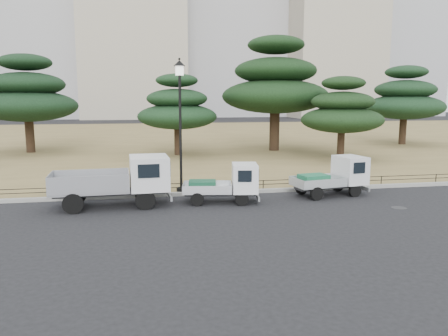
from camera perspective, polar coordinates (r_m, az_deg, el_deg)
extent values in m
plane|color=black|center=(17.44, 1.20, -5.24)|extent=(220.00, 220.00, 0.00)
cube|color=olive|center=(47.46, -6.30, 3.89)|extent=(120.00, 56.00, 0.15)
cube|color=gray|center=(19.90, -0.31, -3.20)|extent=(120.00, 0.25, 0.16)
cylinder|color=black|center=(17.35, -10.22, -4.13)|extent=(0.79, 0.20, 0.78)
cylinder|color=black|center=(19.00, -10.53, -2.99)|extent=(0.79, 0.20, 0.78)
cylinder|color=black|center=(17.42, -19.13, -4.45)|extent=(0.79, 0.20, 0.78)
cylinder|color=black|center=(19.06, -18.66, -3.28)|extent=(0.79, 0.20, 0.78)
cube|color=#2D2D30|center=(18.11, -14.55, -3.06)|extent=(4.40, 1.16, 0.14)
cube|color=gray|center=(18.06, -17.08, -1.75)|extent=(3.11, 1.87, 0.76)
cube|color=silver|center=(18.01, -9.75, -0.58)|extent=(1.61, 1.93, 1.34)
cylinder|color=black|center=(17.75, 2.37, -4.09)|extent=(0.56, 0.23, 0.54)
cylinder|color=black|center=(18.90, 2.11, -3.28)|extent=(0.56, 0.23, 0.54)
cylinder|color=black|center=(17.71, -3.52, -4.13)|extent=(0.56, 0.23, 0.54)
cylinder|color=black|center=(18.86, -3.41, -3.31)|extent=(0.56, 0.23, 0.54)
cube|color=#2D2D30|center=(18.25, -0.52, -3.30)|extent=(3.00, 1.11, 0.13)
cube|color=silver|center=(18.20, -2.21, -2.56)|extent=(2.18, 1.53, 0.36)
cube|color=silver|center=(18.18, 2.73, -1.28)|extent=(1.21, 1.48, 1.17)
cube|color=#164D32|center=(18.19, -2.84, -2.28)|extent=(1.22, 0.96, 0.40)
cylinder|color=black|center=(20.15, 16.72, -2.82)|extent=(0.60, 0.25, 0.58)
cylinder|color=black|center=(21.16, 14.66, -2.18)|extent=(0.60, 0.25, 0.58)
cylinder|color=black|center=(19.07, 12.03, -3.30)|extent=(0.60, 0.25, 0.58)
cylinder|color=black|center=(20.13, 10.10, -2.59)|extent=(0.60, 0.25, 0.58)
cube|color=#2D2D30|center=(20.10, 13.50, -2.32)|extent=(3.21, 1.23, 0.14)
cube|color=#B5B8BC|center=(19.74, 12.15, -1.70)|extent=(2.35, 1.67, 0.39)
cube|color=silver|center=(20.61, 16.13, -0.22)|extent=(1.31, 1.60, 1.23)
cube|color=#1D6745|center=(19.61, 11.62, -1.47)|extent=(1.32, 1.05, 0.43)
cylinder|color=black|center=(19.93, -5.59, -2.79)|extent=(0.44, 0.44, 0.16)
cylinder|color=black|center=(19.57, -5.71, 4.62)|extent=(0.12, 0.12, 5.00)
cylinder|color=white|center=(19.55, -5.84, 12.53)|extent=(0.40, 0.40, 0.40)
cone|color=black|center=(19.57, -5.85, 13.48)|extent=(0.52, 0.52, 0.25)
cylinder|color=black|center=(19.99, -0.39, -2.36)|extent=(38.00, 0.03, 0.03)
cylinder|color=black|center=(19.96, -0.39, -1.85)|extent=(38.00, 0.03, 0.03)
cylinder|color=black|center=(19.99, -0.39, -2.36)|extent=(0.04, 0.04, 0.40)
cube|color=#1654AD|center=(20.55, -19.59, -2.17)|extent=(1.75, 1.53, 0.68)
cube|color=#1654AD|center=(20.28, -18.91, -0.88)|extent=(0.85, 0.79, 0.29)
cylinder|color=#2D2D30|center=(18.77, 21.89, -4.85)|extent=(0.60, 0.60, 0.01)
cylinder|color=black|center=(37.22, -24.03, 4.13)|extent=(0.66, 0.66, 2.93)
ellipsoid|color=black|center=(37.13, -24.24, 7.39)|extent=(7.52, 7.52, 2.41)
ellipsoid|color=black|center=(37.14, -24.41, 9.93)|extent=(5.74, 5.74, 1.84)
ellipsoid|color=black|center=(37.22, -24.58, 12.46)|extent=(3.96, 3.96, 1.27)
cylinder|color=black|center=(32.69, -6.05, 3.75)|extent=(0.52, 0.52, 2.32)
ellipsoid|color=black|center=(32.58, -6.10, 6.71)|extent=(5.86, 5.86, 1.88)
ellipsoid|color=black|center=(32.55, -6.14, 9.01)|extent=(4.47, 4.47, 1.43)
ellipsoid|color=black|center=(32.58, -6.18, 11.31)|extent=(3.09, 3.09, 0.99)
cylinder|color=black|center=(35.56, 6.61, 5.15)|extent=(0.80, 0.80, 3.54)
ellipsoid|color=black|center=(35.48, 6.68, 9.29)|extent=(8.51, 8.51, 2.72)
ellipsoid|color=black|center=(35.55, 6.74, 12.49)|extent=(6.50, 6.50, 2.08)
ellipsoid|color=black|center=(35.73, 6.81, 15.68)|extent=(4.49, 4.49, 1.44)
cylinder|color=black|center=(31.34, 15.01, 3.17)|extent=(0.50, 0.50, 2.21)
ellipsoid|color=black|center=(31.23, 15.13, 6.09)|extent=(5.61, 5.61, 1.80)
ellipsoid|color=black|center=(31.19, 15.23, 8.37)|extent=(4.29, 4.29, 1.37)
ellipsoid|color=black|center=(31.21, 15.33, 10.66)|extent=(2.96, 2.96, 0.95)
cylinder|color=black|center=(43.47, 22.32, 4.73)|extent=(0.62, 0.62, 2.77)
ellipsoid|color=black|center=(43.38, 22.48, 7.38)|extent=(7.08, 7.08, 2.27)
ellipsoid|color=black|center=(43.39, 22.60, 9.43)|extent=(5.41, 5.41, 1.73)
ellipsoid|color=black|center=(43.44, 22.73, 11.49)|extent=(3.73, 3.73, 1.19)
cube|color=#AAA08C|center=(109.47, 13.88, 19.17)|extent=(20.00, 18.00, 48.00)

